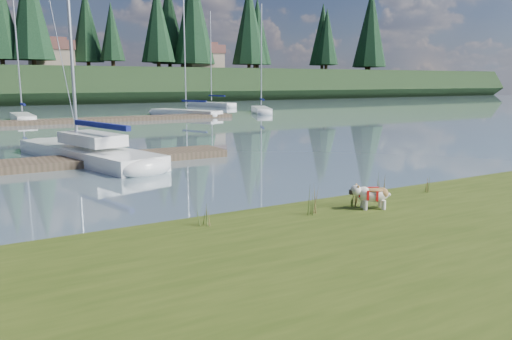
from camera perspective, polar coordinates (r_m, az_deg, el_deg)
ground at (r=41.77m, az=-22.16°, el=4.95°), size 200.00×200.00×0.00m
bank at (r=8.32m, az=16.17°, el=-12.14°), size 60.00×9.00×0.35m
ridge at (r=84.45m, az=-26.42°, el=8.63°), size 200.00×20.00×5.00m
bulldog at (r=11.83m, az=13.14°, el=-2.65°), size 0.95×0.66×0.56m
sailboat_main at (r=22.50m, az=-19.64°, el=2.30°), size 4.61×10.36×14.52m
dock_near at (r=20.57m, az=-24.99°, el=0.49°), size 16.00×2.00×0.30m
dock_far at (r=42.08m, az=-19.47°, el=5.36°), size 26.00×2.20×0.30m
sailboat_bg_2 at (r=45.84m, az=-25.19°, el=5.55°), size 1.48×6.94×10.52m
sailboat_bg_3 at (r=48.04m, az=-8.65°, el=6.56°), size 5.13×8.45×12.49m
sailboat_bg_4 at (r=52.16m, az=0.52°, el=6.96°), size 4.30×7.29×10.89m
sailboat_bg_5 at (r=64.15m, az=-5.54°, el=7.51°), size 4.02×8.32×11.71m
weed_0 at (r=11.11m, az=6.38°, el=-3.60°), size 0.17×0.14×0.69m
weed_1 at (r=11.95m, az=11.31°, el=-3.09°), size 0.17×0.14×0.53m
weed_2 at (r=12.52m, az=14.07°, el=-2.19°), size 0.17×0.14×0.74m
weed_3 at (r=10.26m, az=-6.06°, el=-5.17°), size 0.17×0.14×0.52m
weed_4 at (r=12.25m, az=11.15°, el=-2.98°), size 0.17×0.14×0.42m
weed_5 at (r=14.04m, az=19.07°, el=-1.54°), size 0.17×0.14×0.49m
mud_lip at (r=11.64m, az=0.34°, el=-5.80°), size 60.00×0.50×0.14m
conifer_4 at (r=78.36m, az=-24.42°, el=16.52°), size 6.16×6.16×15.10m
conifer_5 at (r=84.18m, az=-16.18°, el=14.96°), size 3.96×3.96×10.35m
conifer_6 at (r=86.77m, az=-7.21°, el=17.22°), size 7.04×7.04×17.00m
conifer_7 at (r=95.48m, az=0.15°, el=15.56°), size 5.28×5.28×13.20m
conifer_8 at (r=99.35m, az=8.08°, el=14.86°), size 4.62×4.62×11.77m
conifer_9 at (r=110.08m, az=12.64°, el=14.96°), size 5.94×5.94×14.62m
house_1 at (r=83.18m, az=-22.39°, el=12.23°), size 6.30×5.30×4.65m
house_2 at (r=87.91m, az=-6.14°, el=12.77°), size 6.30×5.30×4.65m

